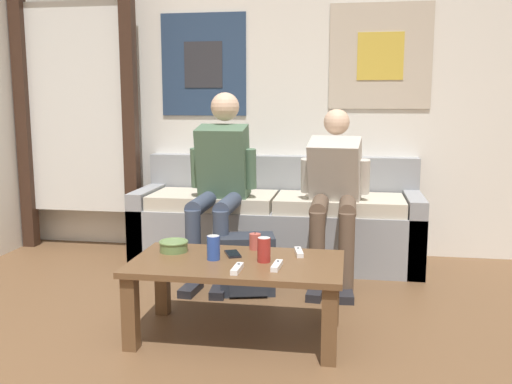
# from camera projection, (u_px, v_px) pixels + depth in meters

# --- Properties ---
(wall_back) EXTENTS (10.00, 0.07, 2.55)m
(wall_back) POSITION_uv_depth(u_px,v_px,m) (252.00, 89.00, 4.46)
(wall_back) COLOR white
(wall_back) RESTS_ON ground_plane
(door_frame) EXTENTS (1.00, 0.10, 2.15)m
(door_frame) POSITION_uv_depth(u_px,v_px,m) (76.00, 99.00, 4.48)
(door_frame) COLOR #382319
(door_frame) RESTS_ON ground_plane
(couch) EXTENTS (2.08, 0.68, 0.77)m
(couch) POSITION_uv_depth(u_px,v_px,m) (277.00, 224.00, 4.24)
(couch) COLOR gray
(couch) RESTS_ON ground_plane
(coffee_table) EXTENTS (1.06, 0.59, 0.40)m
(coffee_table) POSITION_uv_depth(u_px,v_px,m) (237.00, 274.00, 2.87)
(coffee_table) COLOR brown
(coffee_table) RESTS_ON ground_plane
(person_seated_adult) EXTENTS (0.47, 0.85, 1.25)m
(person_seated_adult) POSITION_uv_depth(u_px,v_px,m) (220.00, 177.00, 3.88)
(person_seated_adult) COLOR #384256
(person_seated_adult) RESTS_ON ground_plane
(person_seated_teen) EXTENTS (0.47, 0.84, 1.13)m
(person_seated_teen) POSITION_uv_depth(u_px,v_px,m) (334.00, 187.00, 3.78)
(person_seated_teen) COLOR brown
(person_seated_teen) RESTS_ON ground_plane
(backpack) EXTENTS (0.38, 0.31, 0.37)m
(backpack) POSITION_uv_depth(u_px,v_px,m) (247.00, 266.00, 3.55)
(backpack) COLOR #282D38
(backpack) RESTS_ON ground_plane
(ceramic_bowl) EXTENTS (0.16, 0.16, 0.06)m
(ceramic_bowl) POSITION_uv_depth(u_px,v_px,m) (174.00, 245.00, 3.02)
(ceramic_bowl) COLOR #607F47
(ceramic_bowl) RESTS_ON coffee_table
(pillar_candle) EXTENTS (0.06, 0.06, 0.10)m
(pillar_candle) POSITION_uv_depth(u_px,v_px,m) (255.00, 242.00, 3.07)
(pillar_candle) COLOR #B24C42
(pillar_candle) RESTS_ON coffee_table
(drink_can_blue) EXTENTS (0.07, 0.07, 0.12)m
(drink_can_blue) POSITION_uv_depth(u_px,v_px,m) (213.00, 248.00, 2.87)
(drink_can_blue) COLOR #28479E
(drink_can_blue) RESTS_ON coffee_table
(drink_can_red) EXTENTS (0.07, 0.07, 0.12)m
(drink_can_red) POSITION_uv_depth(u_px,v_px,m) (264.00, 250.00, 2.83)
(drink_can_red) COLOR maroon
(drink_can_red) RESTS_ON coffee_table
(game_controller_near_left) EXTENTS (0.04, 0.15, 0.03)m
(game_controller_near_left) POSITION_uv_depth(u_px,v_px,m) (277.00, 266.00, 2.73)
(game_controller_near_left) COLOR white
(game_controller_near_left) RESTS_ON coffee_table
(game_controller_near_right) EXTENTS (0.06, 0.15, 0.03)m
(game_controller_near_right) POSITION_uv_depth(u_px,v_px,m) (299.00, 252.00, 2.97)
(game_controller_near_right) COLOR white
(game_controller_near_right) RESTS_ON coffee_table
(game_controller_far_center) EXTENTS (0.04, 0.15, 0.03)m
(game_controller_far_center) POSITION_uv_depth(u_px,v_px,m) (237.00, 269.00, 2.68)
(game_controller_far_center) COLOR white
(game_controller_far_center) RESTS_ON coffee_table
(cell_phone) EXTENTS (0.11, 0.15, 0.01)m
(cell_phone) POSITION_uv_depth(u_px,v_px,m) (233.00, 254.00, 2.96)
(cell_phone) COLOR black
(cell_phone) RESTS_ON coffee_table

